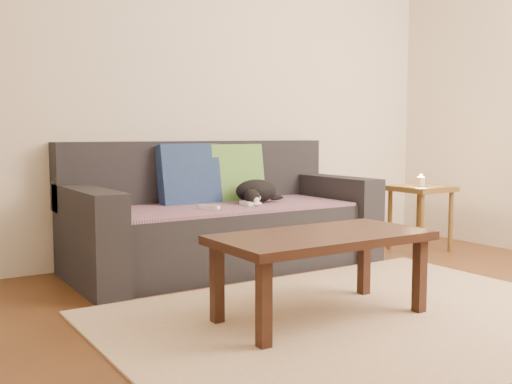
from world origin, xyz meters
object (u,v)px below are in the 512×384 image
wii_remote_a (209,207)px  wii_remote_b (246,204)px  cat (256,192)px  side_table (421,197)px  coffee_table (322,244)px  sofa (221,222)px

wii_remote_a → wii_remote_b: same height
cat → wii_remote_a: 0.50m
cat → wii_remote_b: (-0.16, -0.12, -0.06)m
side_table → coffee_table: 2.01m
wii_remote_a → coffee_table: 1.07m
sofa → cat: (0.24, -0.08, 0.21)m
wii_remote_a → cat: bearing=-99.4°
sofa → wii_remote_a: bearing=-132.9°
cat → wii_remote_a: size_ratio=2.52×
wii_remote_b → side_table: side_table is taller
cat → side_table: cat is taller
wii_remote_a → sofa: bearing=-71.8°
cat → wii_remote_a: (-0.46, -0.16, -0.06)m
wii_remote_b → coffee_table: 1.14m
wii_remote_a → wii_remote_b: (0.31, 0.04, 0.00)m
wii_remote_b → sofa: bearing=29.2°
wii_remote_b → coffee_table: (-0.25, -1.11, -0.08)m
side_table → coffee_table: side_table is taller
sofa → wii_remote_a: sofa is taller
wii_remote_a → coffee_table: bearing=154.3°
coffee_table → wii_remote_b: bearing=77.4°
coffee_table → sofa: bearing=82.8°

